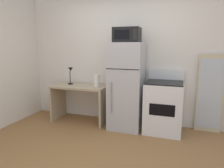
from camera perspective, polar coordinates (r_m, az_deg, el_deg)
ground_plane at (r=2.94m, az=-4.32°, el=-21.13°), size 12.00×12.00×0.00m
wall_back_white at (r=4.12m, az=4.73°, el=7.28°), size 5.00×0.10×2.60m
desk at (r=4.23m, az=-8.85°, el=-3.42°), size 1.12×0.57×0.75m
desk_lamp at (r=4.29m, az=-11.58°, el=3.08°), size 0.14×0.12×0.35m
paper_towel_roll at (r=4.01m, az=-4.29°, el=1.00°), size 0.11×0.11×0.24m
refrigerator at (r=3.80m, az=4.13°, el=-0.60°), size 0.60×0.65×1.60m
microwave at (r=3.71m, az=4.25°, el=13.58°), size 0.46×0.35×0.26m
oven_range at (r=3.79m, az=14.22°, el=-6.17°), size 0.65×0.61×1.10m
leaning_mirror at (r=4.01m, az=25.82°, el=-2.56°), size 0.44×0.03×1.40m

